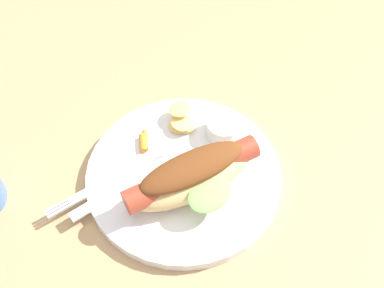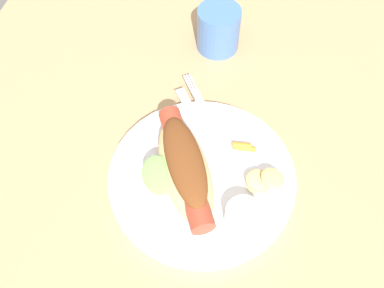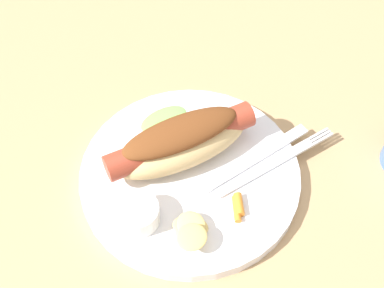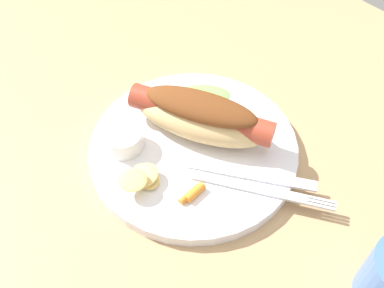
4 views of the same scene
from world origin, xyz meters
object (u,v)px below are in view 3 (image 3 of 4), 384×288
(hot_dog, at_px, (180,141))
(sauce_ramekin, at_px, (138,214))
(fork, at_px, (274,163))
(carrot_garnish, at_px, (238,206))
(knife, at_px, (256,157))
(plate, at_px, (190,175))
(chips_pile, at_px, (191,230))

(hot_dog, distance_m, sauce_ramekin, 0.10)
(sauce_ramekin, distance_m, fork, 0.18)
(fork, xyz_separation_m, carrot_garnish, (0.05, 0.06, 0.00))
(hot_dog, bearing_deg, carrot_garnish, -74.33)
(knife, bearing_deg, sauce_ramekin, 176.47)
(plate, bearing_deg, knife, -167.28)
(sauce_ramekin, height_order, chips_pile, sauce_ramekin)
(plate, xyz_separation_m, knife, (-0.08, -0.02, 0.01))
(plate, distance_m, chips_pile, 0.08)
(fork, height_order, chips_pile, chips_pile)
(sauce_ramekin, height_order, fork, sauce_ramekin)
(carrot_garnish, bearing_deg, knife, -111.51)
(hot_dog, bearing_deg, fork, -32.00)
(hot_dog, xyz_separation_m, knife, (-0.09, 0.00, -0.03))
(plate, relative_size, sauce_ramekin, 5.43)
(chips_pile, distance_m, carrot_garnish, 0.06)
(plate, distance_m, fork, 0.10)
(fork, distance_m, knife, 0.02)
(knife, xyz_separation_m, chips_pile, (0.08, 0.10, 0.01))
(plate, distance_m, knife, 0.08)
(fork, relative_size, knife, 0.97)
(hot_dog, relative_size, carrot_garnish, 5.17)
(chips_pile, height_order, carrot_garnish, chips_pile)
(plate, distance_m, carrot_garnish, 0.07)
(knife, relative_size, chips_pile, 2.44)
(hot_dog, distance_m, chips_pile, 0.11)
(plate, distance_m, sauce_ramekin, 0.09)
(fork, bearing_deg, chips_pile, -169.44)
(fork, bearing_deg, knife, 124.98)
(carrot_garnish, bearing_deg, fork, -128.13)
(sauce_ramekin, xyz_separation_m, chips_pile, (-0.06, 0.02, -0.00))
(hot_dog, bearing_deg, plate, -89.79)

